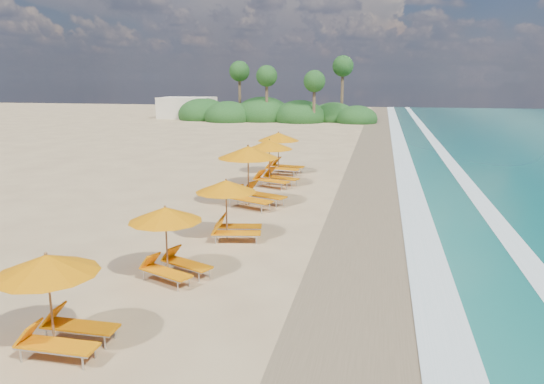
# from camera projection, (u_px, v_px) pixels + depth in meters

# --- Properties ---
(ground) EXTENTS (160.00, 160.00, 0.00)m
(ground) POSITION_uv_depth(u_px,v_px,m) (272.00, 222.00, 19.78)
(ground) COLOR tan
(ground) RESTS_ON ground
(wet_sand) EXTENTS (4.00, 160.00, 0.01)m
(wet_sand) POSITION_uv_depth(u_px,v_px,m) (378.00, 228.00, 18.96)
(wet_sand) COLOR #867150
(wet_sand) RESTS_ON ground
(surf_foam) EXTENTS (4.00, 160.00, 0.01)m
(surf_foam) POSITION_uv_depth(u_px,v_px,m) (454.00, 232.00, 18.41)
(surf_foam) COLOR white
(surf_foam) RESTS_ON ground
(station_0) EXTENTS (2.24, 2.06, 2.10)m
(station_0) POSITION_uv_depth(u_px,v_px,m) (57.00, 296.00, 10.31)
(station_0) COLOR olive
(station_0) RESTS_ON ground
(station_1) EXTENTS (2.70, 2.67, 2.06)m
(station_1) POSITION_uv_depth(u_px,v_px,m) (170.00, 238.00, 14.09)
(station_1) COLOR olive
(station_1) RESTS_ON ground
(station_2) EXTENTS (2.57, 2.46, 2.13)m
(station_2) POSITION_uv_depth(u_px,v_px,m) (231.00, 205.00, 17.51)
(station_2) COLOR olive
(station_2) RESTS_ON ground
(station_3) EXTENTS (3.50, 3.47, 2.67)m
(station_3) POSITION_uv_depth(u_px,v_px,m) (252.00, 172.00, 21.98)
(station_3) COLOR olive
(station_3) RESTS_ON ground
(station_4) EXTENTS (3.15, 3.11, 2.43)m
(station_4) POSITION_uv_depth(u_px,v_px,m) (273.00, 160.00, 26.08)
(station_4) COLOR olive
(station_4) RESTS_ON ground
(station_5) EXTENTS (2.92, 2.78, 2.45)m
(station_5) POSITION_uv_depth(u_px,v_px,m) (281.00, 150.00, 29.43)
(station_5) COLOR olive
(station_5) RESTS_ON ground
(treeline) EXTENTS (25.80, 8.80, 9.74)m
(treeline) POSITION_uv_depth(u_px,v_px,m) (270.00, 113.00, 65.01)
(treeline) COLOR #163D14
(treeline) RESTS_ON ground
(beach_building) EXTENTS (7.00, 5.00, 2.80)m
(beach_building) POSITION_uv_depth(u_px,v_px,m) (187.00, 108.00, 69.74)
(beach_building) COLOR beige
(beach_building) RESTS_ON ground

